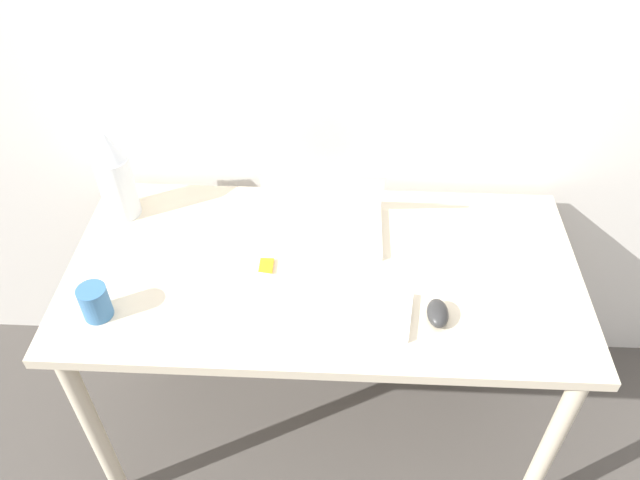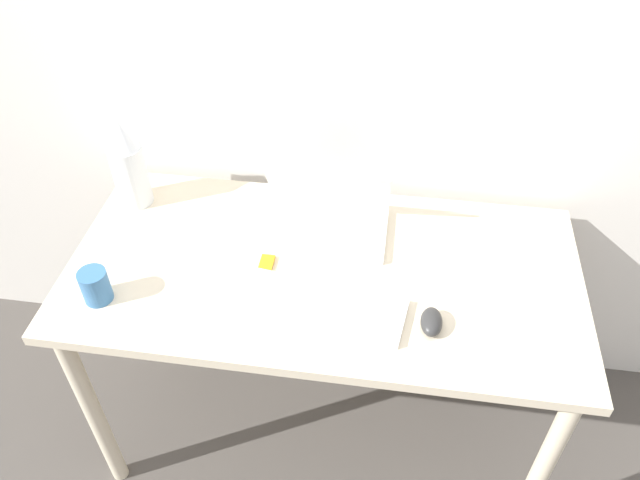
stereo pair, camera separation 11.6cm
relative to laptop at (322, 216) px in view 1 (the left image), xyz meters
The scene contains 8 objects.
wall_back 0.49m from the laptop, 87.53° to the left, with size 6.00×0.05×2.50m.
desk 0.21m from the laptop, 86.15° to the right, with size 1.38×0.68×0.78m.
laptop is the anchor object (origin of this frame).
keyboard 0.30m from the laptop, 89.25° to the right, with size 0.48×0.21×0.02m.
mouse 0.44m from the laptop, 47.26° to the right, with size 0.05×0.09×0.04m.
vase 0.60m from the laptop, behind, with size 0.10×0.10×0.28m.
mp3_player 0.23m from the laptop, 129.74° to the right, with size 0.04×0.06×0.01m.
mug 0.65m from the laptop, 147.03° to the right, with size 0.07×0.07×0.09m.
Camera 1 is at (0.05, -0.84, 1.97)m, focal length 35.00 mm.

